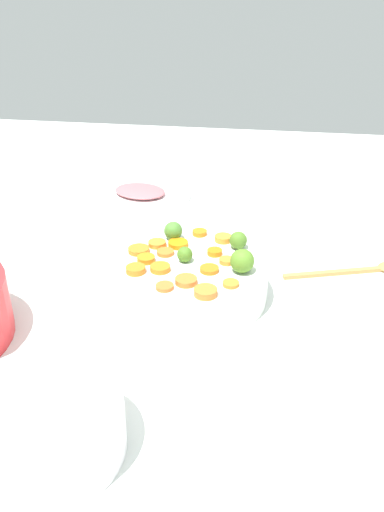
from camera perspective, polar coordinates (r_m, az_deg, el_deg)
tabletop at (r=1.00m, az=0.02°, el=-4.28°), size 2.40×2.40×0.02m
serving_bowl_carrots at (r=0.96m, az=0.00°, el=-2.48°), size 0.28×0.28×0.07m
carrot_slice_0 at (r=1.03m, az=0.99°, el=2.54°), size 0.04×0.04×0.01m
carrot_slice_1 at (r=0.91m, az=-3.47°, el=-1.32°), size 0.04×0.04×0.01m
carrot_slice_2 at (r=0.97m, az=-5.78°, el=0.71°), size 0.04×0.04×0.01m
carrot_slice_3 at (r=0.90m, az=-6.14°, el=-1.46°), size 0.05×0.05×0.01m
carrot_slice_4 at (r=0.94m, az=-5.02°, el=-0.31°), size 0.03×0.03×0.01m
carrot_slice_5 at (r=0.96m, az=2.48°, el=0.43°), size 0.03×0.03×0.01m
carrot_slice_6 at (r=0.93m, az=3.80°, el=-0.52°), size 0.04×0.04×0.01m
carrot_slice_7 at (r=0.84m, az=1.49°, el=-3.93°), size 0.05×0.05×0.01m
carrot_slice_8 at (r=0.99m, az=-1.52°, el=1.33°), size 0.04×0.04×0.01m
carrot_slice_9 at (r=0.86m, az=-2.99°, el=-3.35°), size 0.04×0.04×0.01m
carrot_slice_10 at (r=0.96m, az=-2.88°, el=0.46°), size 0.04×0.04×0.01m
carrot_slice_11 at (r=0.87m, az=4.24°, el=-3.02°), size 0.04×0.04×0.01m
carrot_slice_12 at (r=0.90m, az=1.90°, el=-1.45°), size 0.04×0.04×0.01m
carrot_slice_13 at (r=0.99m, az=-3.82°, el=1.35°), size 0.05×0.05×0.01m
carrot_slice_14 at (r=1.01m, az=3.41°, el=1.93°), size 0.04×0.04×0.01m
carrot_slice_15 at (r=0.87m, az=-0.64°, el=-2.70°), size 0.05×0.05×0.01m
brussels_sprout_0 at (r=0.98m, az=5.05°, el=1.72°), size 0.03×0.03×0.03m
brussels_sprout_1 at (r=0.90m, az=5.47°, el=-0.53°), size 0.04×0.04×0.04m
brussels_sprout_2 at (r=1.01m, az=-2.06°, el=2.76°), size 0.04×0.04×0.04m
brussels_sprout_3 at (r=0.93m, az=-0.78°, el=0.17°), size 0.03×0.03×0.03m
wooden_spoon at (r=1.11m, az=19.20°, el=-1.33°), size 0.26×0.11×0.01m
casserole_dish at (r=0.69m, az=-15.68°, el=-17.18°), size 0.19×0.19×0.09m
ham_plate at (r=1.41m, az=-5.03°, el=6.51°), size 0.24×0.24×0.01m
ham_slice_main at (r=1.41m, az=-5.68°, el=7.05°), size 0.17×0.15×0.02m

